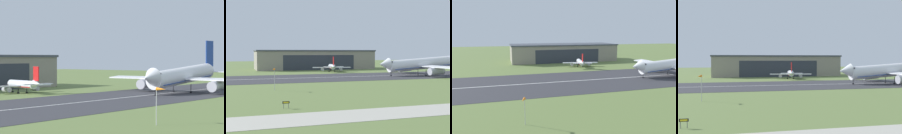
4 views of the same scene
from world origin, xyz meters
The scene contains 8 objects.
ground_plane centered at (0.00, 52.45, 0.00)m, with size 661.45×661.45×0.00m, color olive.
runway_strip centered at (0.00, 104.90, 0.03)m, with size 421.45×44.16×0.06m, color #333338.
runway_centreline centered at (0.00, 104.90, 0.07)m, with size 379.30×0.70×0.01m, color silver.
hangar_building centered at (43.69, 177.78, 6.65)m, with size 81.42×29.37×13.26m.
airplane_landing centered at (81.86, 102.31, 5.75)m, with size 51.72×57.03×18.56m.
airplane_parked_west centered at (46.00, 144.33, 2.96)m, with size 22.95×20.96×9.25m.
windsock_pole centered at (0.86, 61.46, 6.18)m, with size 1.33×2.54×6.92m.
runway_sign centered at (-0.52, 30.30, 1.17)m, with size 1.49×0.14×1.56m.
Camera 4 is at (3.87, -21.71, 11.12)m, focal length 50.00 mm.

